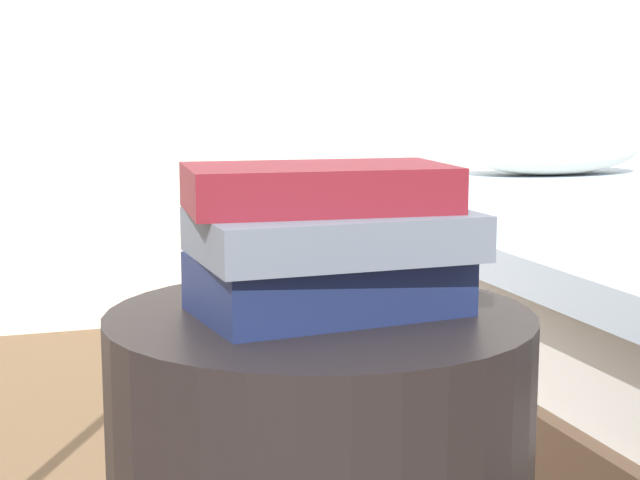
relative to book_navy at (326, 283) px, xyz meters
The scene contains 3 objects.
book_navy is the anchor object (origin of this frame).
book_slate 0.05m from the book_navy, 82.47° to the right, with size 0.27×0.18×0.05m, color slate.
book_maroon 0.10m from the book_navy, behind, with size 0.26×0.15×0.05m, color maroon.
Camera 1 is at (-0.30, -0.93, 0.72)m, focal length 54.86 mm.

